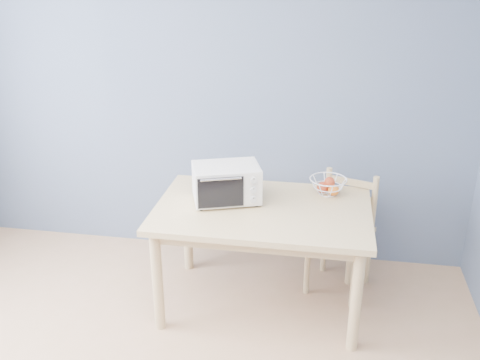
% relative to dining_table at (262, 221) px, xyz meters
% --- Properties ---
extents(room, '(4.01, 4.51, 2.61)m').
position_rel_dining_table_xyz_m(room, '(-0.51, -1.51, 0.65)').
color(room, tan).
rests_on(room, ground).
extents(dining_table, '(1.40, 0.90, 0.75)m').
position_rel_dining_table_xyz_m(dining_table, '(0.00, 0.00, 0.00)').
color(dining_table, '#E3C688').
rests_on(dining_table, ground).
extents(toaster_oven, '(0.50, 0.43, 0.25)m').
position_rel_dining_table_xyz_m(toaster_oven, '(-0.27, 0.05, 0.23)').
color(toaster_oven, silver).
rests_on(toaster_oven, dining_table).
extents(fruit_basket, '(0.31, 0.31, 0.13)m').
position_rel_dining_table_xyz_m(fruit_basket, '(0.41, 0.29, 0.17)').
color(fruit_basket, white).
rests_on(fruit_basket, dining_table).
extents(dining_chair, '(0.51, 0.51, 0.86)m').
position_rel_dining_table_xyz_m(dining_chair, '(0.54, 0.33, -0.23)').
color(dining_chair, '#E3C688').
rests_on(dining_chair, ground).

